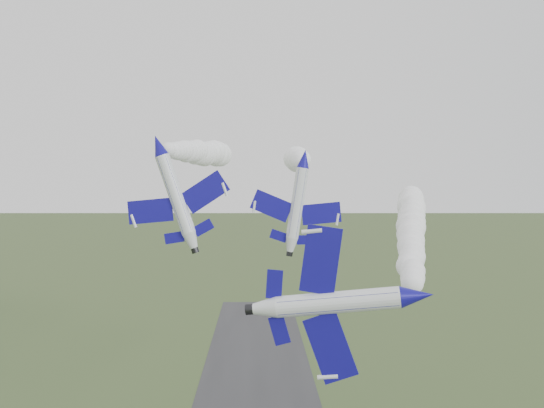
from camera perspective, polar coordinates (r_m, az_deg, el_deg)
The scene contains 6 objects.
jet_lead at distance 44.06m, azimuth 13.55°, elevation -8.42°, with size 5.45×13.50×11.11m.
smoke_trail_jet_lead at distance 81.55m, azimuth 12.96°, elevation -1.92°, with size 4.45×68.31×4.45m, color silver, non-canonical shape.
jet_pair_left at distance 70.68m, azimuth -10.67°, elevation 5.47°, with size 11.32×14.30×4.71m.
smoke_trail_jet_pair_left at distance 104.95m, azimuth -6.76°, elevation 4.84°, with size 5.27×62.08×5.27m, color silver, non-canonical shape.
jet_pair_right at distance 70.27m, azimuth 3.06°, elevation 4.31°, with size 10.31×12.52×3.32m.
smoke_trail_jet_pair_right at distance 102.81m, azimuth 2.49°, elevation 4.18°, with size 4.85×58.75×4.85m, color silver, non-canonical shape.
Camera 1 is at (0.09, -53.84, 40.23)m, focal length 40.00 mm.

